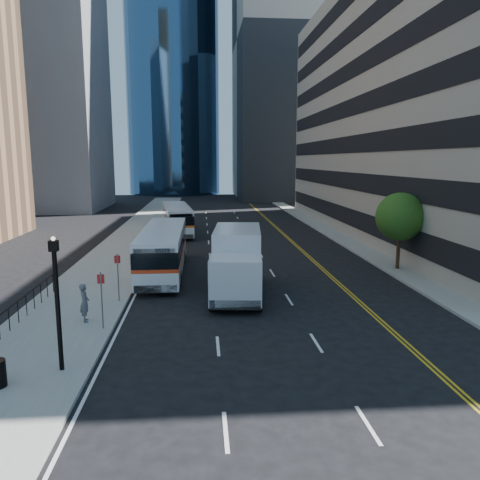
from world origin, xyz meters
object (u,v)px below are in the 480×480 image
at_px(street_tree, 400,217).
at_px(bus_rear, 177,218).
at_px(lamp_post, 57,298).
at_px(box_truck, 237,261).
at_px(pedestrian, 85,303).
at_px(bus_front, 163,249).

height_order(street_tree, bus_rear, street_tree).
bearing_deg(lamp_post, street_tree, 37.87).
distance_m(street_tree, lamp_post, 22.82).
height_order(box_truck, pedestrian, box_truck).
xyz_separation_m(bus_front, bus_rear, (0.02, 17.13, -0.10)).
bearing_deg(street_tree, box_truck, -157.00).
bearing_deg(box_truck, pedestrian, -143.63).
bearing_deg(bus_front, bus_rear, 89.94).
height_order(street_tree, bus_front, street_tree).
bearing_deg(bus_rear, box_truck, -85.69).
bearing_deg(street_tree, pedestrian, -153.84).
distance_m(street_tree, bus_rear, 23.62).
bearing_deg(bus_front, box_truck, -49.96).
relative_size(street_tree, bus_front, 0.44).
relative_size(bus_front, bus_rear, 1.04).
distance_m(box_truck, pedestrian, 8.41).
xyz_separation_m(bus_front, pedestrian, (-2.78, -9.53, -0.60)).
distance_m(street_tree, pedestrian, 20.64).
relative_size(street_tree, box_truck, 0.67).
bearing_deg(pedestrian, bus_front, -33.93).
height_order(lamp_post, pedestrian, lamp_post).
bearing_deg(box_truck, street_tree, 28.60).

